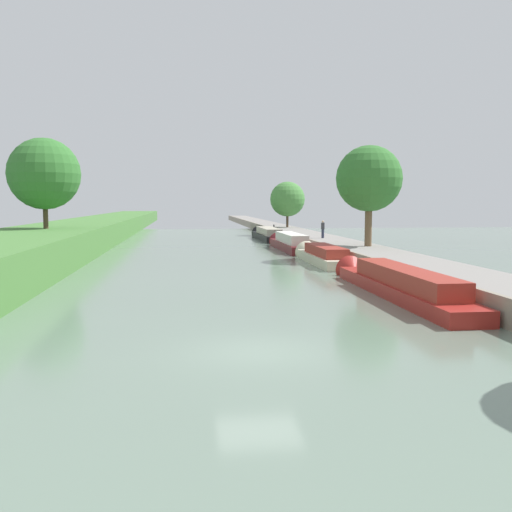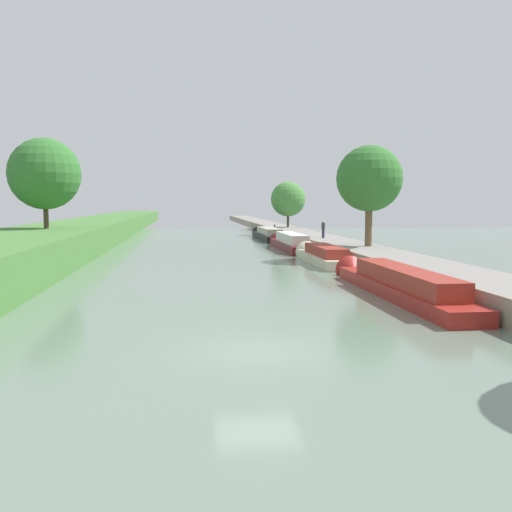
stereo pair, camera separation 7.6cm
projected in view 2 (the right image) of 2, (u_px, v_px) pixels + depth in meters
The scene contains 10 objects.
ground_plane at pixel (257, 351), 16.97m from camera, with size 160.00×160.00×0.00m, color slate.
narrowboat_red at pixel (395, 283), 27.22m from camera, with size 1.83×15.23×1.97m.
narrowboat_cream at pixel (321, 255), 41.81m from camera, with size 1.93×10.93×1.93m.
narrowboat_maroon at pixel (289, 243), 53.61m from camera, with size 1.89×13.30×2.13m.
narrowboat_black at pixel (267, 234), 68.55m from camera, with size 2.14×14.41×2.12m.
tree_rightbank_midnear at pixel (369, 179), 43.35m from camera, with size 5.01×5.01×7.64m.
tree_rightbank_midfar at pixel (288, 199), 77.02m from camera, with size 4.68×4.68×6.13m.
tree_leftbank_downstream at pixel (45, 174), 46.34m from camera, with size 5.78×5.78×7.33m.
person_walking at pixel (323, 229), 53.73m from camera, with size 0.34×0.34×1.66m.
mooring_bollard_far at pixel (274, 226), 75.16m from camera, with size 0.16×0.16×0.45m.
Camera 2 is at (-2.04, -16.51, 4.39)m, focal length 40.24 mm.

